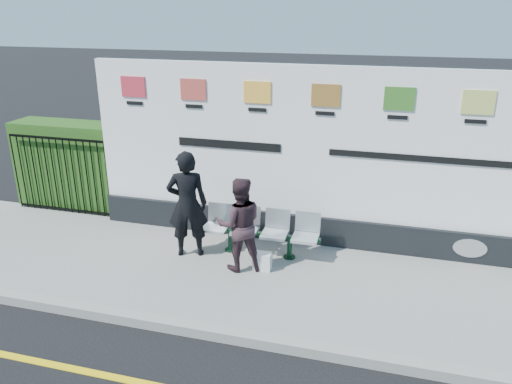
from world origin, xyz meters
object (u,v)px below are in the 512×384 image
bench (260,243)px  woman_left (187,204)px  woman_right (239,224)px  billboard (323,171)px

bench → woman_left: (-1.12, -0.30, 0.68)m
woman_left → woman_right: (0.94, -0.23, -0.14)m
billboard → woman_right: (-1.06, -1.24, -0.56)m
woman_left → billboard: bearing=-171.7°
woman_right → bench: bearing=-130.9°
bench → woman_left: woman_left is taller
woman_right → woman_left: bearing=-36.1°
billboard → bench: bearing=-141.1°
billboard → bench: 1.58m
woman_left → woman_right: 0.98m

